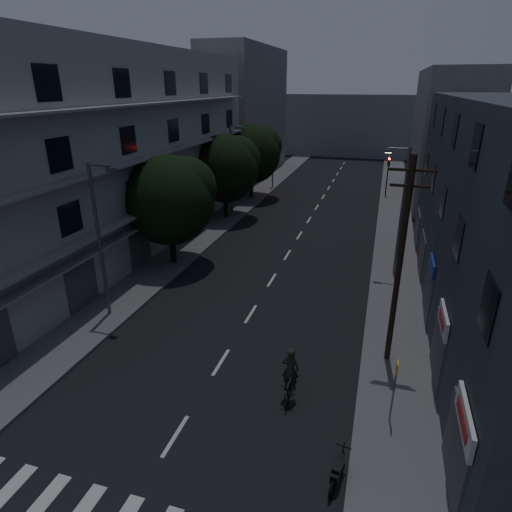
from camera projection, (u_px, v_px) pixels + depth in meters
The scene contains 21 objects.
ground at pixel (301, 233), 35.55m from camera, with size 160.00×160.00×0.00m, color black.
sidewalk_left at pixel (216, 225), 37.51m from camera, with size 3.00×90.00×0.15m, color #565659.
sidewalk_right at pixel (395, 241), 33.54m from camera, with size 3.00×90.00×0.15m, color #565659.
lane_markings at pixel (313, 213), 41.11m from camera, with size 0.15×60.50×0.01m.
building_left at pixel (117, 154), 29.89m from camera, with size 7.00×36.00×14.00m.
building_right at pixel (507, 220), 20.54m from camera, with size 6.19×28.00×11.00m.
building_far_left at pixel (247, 113), 56.18m from camera, with size 6.00×20.00×16.00m, color slate.
building_far_right at pixel (446, 136), 45.06m from camera, with size 6.00×20.00×13.00m, color slate.
building_far_end at pixel (352, 125), 73.68m from camera, with size 24.00×8.00×10.00m, color slate.
tree_near at pixel (170, 197), 27.94m from camera, with size 5.89×5.89×7.26m.
tree_mid at pixel (226, 166), 38.01m from camera, with size 6.00×6.00×7.38m.
tree_far at pixel (252, 152), 44.94m from camera, with size 6.17×6.17×7.63m.
traffic_signal_far_right at pixel (388, 168), 46.12m from camera, with size 0.28×0.37×4.10m.
traffic_signal_far_left at pixel (273, 162), 49.89m from camera, with size 0.28×0.37×4.10m.
street_lamp_left_near at pixel (100, 235), 21.24m from camera, with size 1.51×0.25×8.00m.
street_lamp_right at pixel (401, 206), 26.16m from camera, with size 1.51×0.25×8.00m.
street_lamp_left_far at pixel (232, 166), 39.20m from camera, with size 1.51×0.25×8.00m.
utility_pole at pixel (400, 261), 17.42m from camera, with size 1.80×0.24×9.00m.
bus_stop_sign at pixel (395, 381), 14.96m from camera, with size 0.06×0.35×2.52m.
motorcycle at pixel (338, 472), 13.20m from camera, with size 0.53×1.68×1.08m.
cyclist at pixel (290, 382), 16.63m from camera, with size 0.75×1.86×2.31m.
Camera 1 is at (6.06, -8.33, 11.56)m, focal length 30.00 mm.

